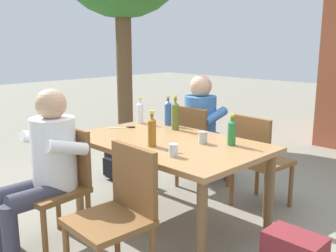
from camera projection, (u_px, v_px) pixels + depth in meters
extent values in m
plane|color=gray|center=(168.00, 223.00, 3.30)|extent=(24.00, 24.00, 0.00)
cube|color=#A37547|center=(168.00, 143.00, 3.15)|extent=(1.57, 0.97, 0.04)
cylinder|color=brown|center=(79.00, 177.00, 3.43)|extent=(0.07, 0.07, 0.68)
cylinder|color=brown|center=(202.00, 230.00, 2.46)|extent=(0.07, 0.07, 0.68)
cylinder|color=brown|center=(147.00, 158.00, 4.00)|extent=(0.07, 0.07, 0.68)
cylinder|color=brown|center=(269.00, 195.00, 3.02)|extent=(0.07, 0.07, 0.68)
cube|color=brown|center=(203.00, 147.00, 4.05)|extent=(0.45, 0.45, 0.04)
cube|color=brown|center=(190.00, 128.00, 3.87)|extent=(0.42, 0.05, 0.42)
cylinder|color=brown|center=(228.00, 168.00, 4.10)|extent=(0.04, 0.04, 0.41)
cylinder|color=brown|center=(201.00, 160.00, 4.36)|extent=(0.04, 0.04, 0.41)
cylinder|color=brown|center=(204.00, 176.00, 3.84)|extent=(0.04, 0.04, 0.41)
cylinder|color=brown|center=(177.00, 168.00, 4.10)|extent=(0.04, 0.04, 0.41)
cube|color=brown|center=(50.00, 191.00, 2.85)|extent=(0.48, 0.48, 0.04)
cube|color=brown|center=(71.00, 155.00, 2.96)|extent=(0.42, 0.08, 0.42)
cylinder|color=brown|center=(15.00, 222.00, 2.87)|extent=(0.04, 0.04, 0.41)
cylinder|color=brown|center=(45.00, 237.00, 2.64)|extent=(0.04, 0.04, 0.41)
cylinder|color=brown|center=(58.00, 205.00, 3.16)|extent=(0.04, 0.04, 0.41)
cylinder|color=brown|center=(89.00, 218.00, 2.93)|extent=(0.04, 0.04, 0.41)
cube|color=brown|center=(262.00, 162.00, 3.57)|extent=(0.48, 0.48, 0.04)
cube|color=brown|center=(250.00, 141.00, 3.39)|extent=(0.42, 0.08, 0.42)
cylinder|color=brown|center=(291.00, 186.00, 3.59)|extent=(0.04, 0.04, 0.41)
cylinder|color=brown|center=(257.00, 175.00, 3.87)|extent=(0.04, 0.04, 0.41)
cylinder|color=brown|center=(266.00, 196.00, 3.35)|extent=(0.04, 0.04, 0.41)
cylinder|color=brown|center=(232.00, 184.00, 3.64)|extent=(0.04, 0.04, 0.41)
cube|color=brown|center=(108.00, 222.00, 2.37)|extent=(0.46, 0.46, 0.04)
cube|color=brown|center=(134.00, 179.00, 2.45)|extent=(0.42, 0.06, 0.42)
cylinder|color=brown|center=(117.00, 235.00, 2.68)|extent=(0.04, 0.04, 0.41)
cylinder|color=#3D70B2|center=(200.00, 121.00, 3.96)|extent=(0.32, 0.32, 0.52)
sphere|color=tan|center=(201.00, 86.00, 3.88)|extent=(0.22, 0.22, 0.22)
cylinder|color=#383847|center=(219.00, 144.00, 4.09)|extent=(0.14, 0.40, 0.14)
cylinder|color=#383847|center=(229.00, 161.00, 4.28)|extent=(0.11, 0.11, 0.45)
cylinder|color=#3D70B2|center=(215.00, 116.00, 3.81)|extent=(0.09, 0.31, 0.16)
cylinder|color=#383847|center=(205.00, 141.00, 4.22)|extent=(0.14, 0.40, 0.14)
cylinder|color=#383847|center=(216.00, 157.00, 4.40)|extent=(0.11, 0.11, 0.45)
cylinder|color=#3D70B2|center=(186.00, 112.00, 4.07)|extent=(0.09, 0.31, 0.16)
cylinder|color=white|center=(54.00, 153.00, 2.83)|extent=(0.32, 0.32, 0.52)
sphere|color=tan|center=(51.00, 104.00, 2.75)|extent=(0.22, 0.22, 0.22)
cylinder|color=#383847|center=(25.00, 191.00, 2.81)|extent=(0.14, 0.40, 0.14)
cylinder|color=#383847|center=(0.00, 229.00, 2.72)|extent=(0.11, 0.11, 0.45)
cylinder|color=white|center=(41.00, 138.00, 2.94)|extent=(0.09, 0.31, 0.16)
cylinder|color=#383847|center=(37.00, 198.00, 2.68)|extent=(0.14, 0.40, 0.14)
cylinder|color=#383847|center=(11.00, 238.00, 2.59)|extent=(0.11, 0.11, 0.45)
cylinder|color=white|center=(67.00, 148.00, 2.68)|extent=(0.09, 0.31, 0.16)
cylinder|color=#996019|center=(152.00, 134.00, 2.95)|extent=(0.06, 0.06, 0.20)
cone|color=#996019|center=(152.00, 119.00, 2.93)|extent=(0.06, 0.06, 0.03)
cylinder|color=#996019|center=(152.00, 115.00, 2.92)|extent=(0.03, 0.03, 0.03)
cylinder|color=yellow|center=(152.00, 112.00, 2.92)|extent=(0.03, 0.03, 0.02)
cylinder|color=white|center=(140.00, 114.00, 3.81)|extent=(0.06, 0.06, 0.18)
cone|color=white|center=(140.00, 103.00, 3.79)|extent=(0.06, 0.06, 0.03)
cylinder|color=white|center=(140.00, 101.00, 3.78)|extent=(0.03, 0.03, 0.03)
cylinder|color=yellow|center=(140.00, 98.00, 3.78)|extent=(0.03, 0.03, 0.02)
cylinder|color=#2D56A3|center=(168.00, 115.00, 3.71)|extent=(0.06, 0.06, 0.20)
cone|color=#2D56A3|center=(168.00, 102.00, 3.69)|extent=(0.06, 0.06, 0.03)
cylinder|color=#2D56A3|center=(168.00, 99.00, 3.68)|extent=(0.03, 0.03, 0.03)
cylinder|color=yellow|center=(168.00, 97.00, 3.68)|extent=(0.03, 0.03, 0.02)
cylinder|color=#566623|center=(175.00, 117.00, 3.52)|extent=(0.06, 0.06, 0.23)
cone|color=#566623|center=(175.00, 103.00, 3.49)|extent=(0.06, 0.06, 0.03)
cylinder|color=#566623|center=(175.00, 100.00, 3.48)|extent=(0.03, 0.03, 0.03)
cylinder|color=yellow|center=(175.00, 96.00, 3.48)|extent=(0.03, 0.03, 0.03)
cylinder|color=#287A38|center=(232.00, 134.00, 2.99)|extent=(0.06, 0.06, 0.18)
cone|color=#287A38|center=(232.00, 121.00, 2.97)|extent=(0.06, 0.06, 0.02)
cylinder|color=#287A38|center=(232.00, 118.00, 2.97)|extent=(0.03, 0.03, 0.02)
cylinder|color=yellow|center=(232.00, 115.00, 2.96)|extent=(0.03, 0.03, 0.02)
cylinder|color=silver|center=(173.00, 150.00, 2.70)|extent=(0.06, 0.06, 0.09)
cylinder|color=#B2B7BC|center=(203.00, 138.00, 3.05)|extent=(0.07, 0.07, 0.10)
cube|color=silver|center=(119.00, 128.00, 3.60)|extent=(0.12, 0.16, 0.01)
cube|color=black|center=(131.00, 127.00, 3.61)|extent=(0.06, 0.08, 0.01)
cube|color=black|center=(119.00, 159.00, 4.34)|extent=(0.33, 0.17, 0.45)
cube|color=black|center=(111.00, 168.00, 4.28)|extent=(0.23, 0.06, 0.20)
cylinder|color=brown|center=(124.00, 64.00, 6.13)|extent=(0.24, 0.24, 2.33)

